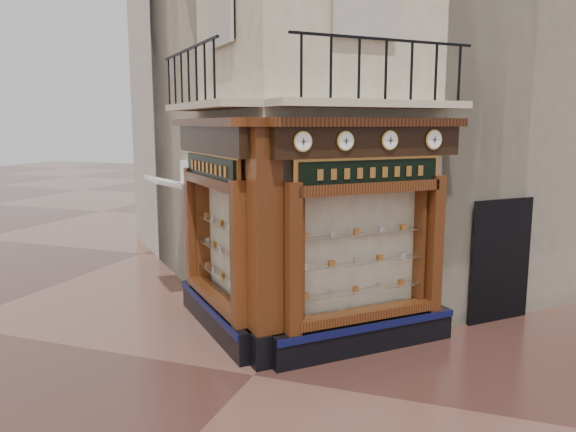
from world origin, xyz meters
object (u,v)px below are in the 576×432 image
at_px(clock_c, 389,140).
at_px(corner_pilaster, 265,247).
at_px(signboard_right, 370,172).
at_px(clock_d, 433,140).
at_px(awning, 175,298).
at_px(signboard_left, 211,168).
at_px(clock_a, 303,142).
at_px(clock_b, 345,141).

bearing_deg(clock_c, corner_pilaster, 168.14).
bearing_deg(clock_c, signboard_right, 158.66).
xyz_separation_m(clock_d, awning, (-5.64, 0.78, -3.62)).
bearing_deg(signboard_left, signboard_right, -135.00).
distance_m(clock_c, clock_d, 0.90).
distance_m(clock_a, clock_c, 1.58).
bearing_deg(clock_c, clock_d, -0.00).
bearing_deg(clock_d, clock_b, -180.00).
relative_size(clock_a, signboard_right, 0.15).
height_order(clock_a, clock_c, clock_c).
xyz_separation_m(clock_a, clock_d, (1.75, 1.75, 0.00)).
distance_m(clock_b, clock_d, 1.74).
bearing_deg(corner_pilaster, signboard_left, 100.25).
distance_m(clock_a, clock_d, 2.48).
distance_m(clock_a, clock_b, 0.74).
bearing_deg(clock_d, signboard_left, 146.17).
relative_size(corner_pilaster, clock_c, 12.49).
xyz_separation_m(awning, signboard_right, (4.72, -1.54, 3.10)).
distance_m(corner_pilaster, signboard_left, 2.12).
xyz_separation_m(clock_b, awning, (-4.41, 2.01, -3.62)).
xyz_separation_m(corner_pilaster, signboard_right, (1.46, 1.01, 1.15)).
relative_size(corner_pilaster, clock_b, 12.89).
bearing_deg(corner_pilaster, clock_a, -43.32).
bearing_deg(clock_d, clock_c, 180.00).
xyz_separation_m(corner_pilaster, clock_b, (1.15, 0.54, 1.67)).
bearing_deg(clock_c, clock_a, -180.00).
bearing_deg(awning, clock_b, -159.51).
distance_m(clock_a, signboard_right, 1.40).
xyz_separation_m(clock_c, clock_d, (0.64, 0.64, 0.00)).
bearing_deg(corner_pilaster, signboard_right, -10.25).
height_order(clock_c, clock_d, clock_d).
relative_size(corner_pilaster, clock_a, 12.71).
height_order(corner_pilaster, awning, corner_pilaster).
bearing_deg(awning, clock_c, -150.83).
bearing_deg(clock_c, clock_b, -180.00).
xyz_separation_m(clock_b, signboard_right, (0.31, 0.47, -0.52)).
bearing_deg(clock_d, signboard_right, 174.66).
bearing_deg(signboard_right, corner_pilaster, 169.75).
relative_size(corner_pilaster, signboard_left, 1.90).
distance_m(corner_pilaster, clock_d, 3.40).
height_order(corner_pilaster, clock_b, corner_pilaster).
bearing_deg(clock_a, signboard_left, 109.46).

